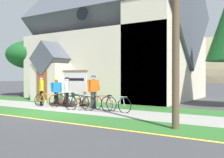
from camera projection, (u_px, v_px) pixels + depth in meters
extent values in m
plane|color=#3D3D3F|center=(98.00, 105.00, 15.97)|extent=(140.00, 140.00, 0.00)
cube|color=#99968E|center=(43.00, 106.00, 15.36)|extent=(32.00, 2.51, 0.01)
cube|color=#2D6628|center=(10.00, 110.00, 13.51)|extent=(32.00, 1.92, 0.01)
cube|color=#2D6628|center=(71.00, 103.00, 17.35)|extent=(24.00, 2.25, 0.01)
cube|color=beige|center=(116.00, 67.00, 21.87)|extent=(12.16, 8.60, 4.92)
cube|color=#4C515B|center=(116.00, 18.00, 21.83)|extent=(12.66, 8.76, 8.76)
cube|color=beige|center=(153.00, 18.00, 17.01)|extent=(3.02, 3.02, 10.87)
cube|color=beige|center=(51.00, 82.00, 18.81)|extent=(2.40, 1.60, 2.60)
cube|color=#4C515B|center=(51.00, 59.00, 18.79)|extent=(2.40, 1.80, 2.40)
cube|color=brown|center=(42.00, 86.00, 18.12)|extent=(1.00, 0.06, 2.10)
cube|color=black|center=(39.00, 71.00, 20.57)|extent=(0.76, 0.06, 1.90)
cone|color=black|center=(39.00, 59.00, 20.56)|extent=(0.80, 0.06, 0.80)
cylinder|color=black|center=(82.00, 14.00, 18.20)|extent=(0.90, 0.06, 0.90)
cube|color=#7F6047|center=(66.00, 97.00, 16.99)|extent=(0.12, 0.12, 0.79)
cube|color=#7F6047|center=(85.00, 98.00, 16.26)|extent=(0.12, 0.12, 0.79)
cube|color=white|center=(75.00, 82.00, 16.61)|extent=(1.77, 0.20, 1.19)
cube|color=#7F6047|center=(75.00, 71.00, 16.61)|extent=(1.89, 0.24, 0.12)
cube|color=black|center=(74.00, 79.00, 16.57)|extent=(1.41, 0.10, 0.16)
cylinder|color=#382319|center=(70.00, 104.00, 16.25)|extent=(2.39, 2.39, 0.10)
ellipsoid|color=gold|center=(77.00, 102.00, 15.80)|extent=(0.36, 0.36, 0.24)
ellipsoid|color=orange|center=(78.00, 100.00, 16.91)|extent=(0.36, 0.36, 0.24)
ellipsoid|color=red|center=(66.00, 101.00, 16.50)|extent=(0.36, 0.36, 0.24)
ellipsoid|color=red|center=(66.00, 102.00, 15.88)|extent=(0.36, 0.36, 0.24)
torus|color=black|center=(107.00, 104.00, 13.14)|extent=(0.75, 0.09, 0.75)
torus|color=black|center=(125.00, 106.00, 12.51)|extent=(0.75, 0.09, 0.75)
cylinder|color=#B7B7BC|center=(118.00, 102.00, 12.72)|extent=(0.57, 0.08, 0.47)
cylinder|color=#B7B7BC|center=(116.00, 97.00, 12.79)|extent=(0.78, 0.09, 0.06)
cylinder|color=#B7B7BC|center=(112.00, 101.00, 12.95)|extent=(0.26, 0.05, 0.48)
cylinder|color=#B7B7BC|center=(110.00, 105.00, 13.01)|extent=(0.42, 0.07, 0.09)
cylinder|color=#B7B7BC|center=(108.00, 100.00, 13.08)|extent=(0.22, 0.05, 0.42)
cylinder|color=#B7B7BC|center=(124.00, 101.00, 12.53)|extent=(0.12, 0.04, 0.39)
ellipsoid|color=black|center=(110.00, 95.00, 13.02)|extent=(0.24, 0.10, 0.05)
cylinder|color=silver|center=(123.00, 97.00, 12.55)|extent=(0.44, 0.06, 0.03)
cylinder|color=silver|center=(114.00, 106.00, 12.89)|extent=(0.18, 0.03, 0.18)
torus|color=black|center=(71.00, 103.00, 13.66)|extent=(0.73, 0.22, 0.74)
torus|color=black|center=(89.00, 104.00, 13.34)|extent=(0.73, 0.22, 0.74)
cylinder|color=black|center=(82.00, 100.00, 13.45)|extent=(0.54, 0.17, 0.46)
cylinder|color=black|center=(80.00, 96.00, 13.48)|extent=(0.73, 0.22, 0.06)
cylinder|color=black|center=(76.00, 100.00, 13.57)|extent=(0.25, 0.10, 0.47)
cylinder|color=black|center=(74.00, 104.00, 13.60)|extent=(0.40, 0.14, 0.09)
cylinder|color=black|center=(72.00, 99.00, 13.63)|extent=(0.22, 0.09, 0.42)
cylinder|color=black|center=(88.00, 100.00, 13.35)|extent=(0.12, 0.06, 0.39)
ellipsoid|color=black|center=(74.00, 95.00, 13.60)|extent=(0.25, 0.14, 0.05)
cylinder|color=silver|center=(87.00, 96.00, 13.36)|extent=(0.43, 0.14, 0.03)
cylinder|color=silver|center=(78.00, 104.00, 13.54)|extent=(0.18, 0.06, 0.18)
torus|color=black|center=(71.00, 101.00, 14.83)|extent=(0.72, 0.12, 0.72)
torus|color=black|center=(84.00, 102.00, 14.15)|extent=(0.72, 0.12, 0.72)
cylinder|color=#194CA5|center=(80.00, 99.00, 14.38)|extent=(0.57, 0.11, 0.46)
cylinder|color=#194CA5|center=(78.00, 94.00, 14.45)|extent=(0.79, 0.13, 0.07)
cylinder|color=#194CA5|center=(75.00, 98.00, 14.63)|extent=(0.27, 0.07, 0.48)
cylinder|color=#194CA5|center=(73.00, 102.00, 14.70)|extent=(0.43, 0.09, 0.09)
cylinder|color=#194CA5|center=(72.00, 97.00, 14.77)|extent=(0.23, 0.06, 0.43)
cylinder|color=#194CA5|center=(84.00, 99.00, 14.17)|extent=(0.12, 0.05, 0.38)
ellipsoid|color=black|center=(73.00, 93.00, 14.71)|extent=(0.25, 0.11, 0.05)
cylinder|color=silver|center=(83.00, 95.00, 14.20)|extent=(0.44, 0.08, 0.03)
cylinder|color=silver|center=(76.00, 103.00, 14.56)|extent=(0.18, 0.04, 0.18)
torus|color=black|center=(40.00, 100.00, 15.25)|extent=(0.72, 0.13, 0.72)
torus|color=black|center=(54.00, 101.00, 14.80)|extent=(0.72, 0.13, 0.72)
cylinder|color=orange|center=(49.00, 98.00, 14.95)|extent=(0.56, 0.11, 0.44)
cylinder|color=orange|center=(47.00, 94.00, 15.00)|extent=(0.76, 0.13, 0.09)
cylinder|color=orange|center=(44.00, 98.00, 15.12)|extent=(0.26, 0.07, 0.48)
cylinder|color=orange|center=(42.00, 101.00, 15.16)|extent=(0.42, 0.09, 0.09)
cylinder|color=orange|center=(41.00, 97.00, 15.21)|extent=(0.22, 0.06, 0.42)
cylinder|color=orange|center=(54.00, 98.00, 14.82)|extent=(0.12, 0.05, 0.37)
ellipsoid|color=black|center=(42.00, 93.00, 15.16)|extent=(0.25, 0.11, 0.05)
cylinder|color=silver|center=(53.00, 94.00, 14.83)|extent=(0.44, 0.08, 0.03)
cylinder|color=silver|center=(45.00, 102.00, 15.07)|extent=(0.18, 0.04, 0.18)
torus|color=black|center=(111.00, 104.00, 13.35)|extent=(0.71, 0.18, 0.71)
torus|color=black|center=(97.00, 103.00, 14.10)|extent=(0.71, 0.18, 0.71)
cylinder|color=#A51E19|center=(102.00, 100.00, 13.84)|extent=(0.57, 0.15, 0.43)
cylinder|color=#A51E19|center=(103.00, 96.00, 13.76)|extent=(0.78, 0.20, 0.07)
cylinder|color=#A51E19|center=(107.00, 100.00, 13.57)|extent=(0.27, 0.09, 0.46)
cylinder|color=#A51E19|center=(108.00, 104.00, 13.50)|extent=(0.43, 0.12, 0.09)
cylinder|color=#A51E19|center=(110.00, 100.00, 13.42)|extent=(0.23, 0.08, 0.41)
cylinder|color=#A51E19|center=(98.00, 99.00, 14.07)|extent=(0.12, 0.06, 0.36)
ellipsoid|color=black|center=(109.00, 95.00, 13.48)|extent=(0.25, 0.13, 0.05)
cylinder|color=silver|center=(98.00, 96.00, 14.04)|extent=(0.44, 0.12, 0.03)
cylinder|color=silver|center=(105.00, 104.00, 13.65)|extent=(0.18, 0.06, 0.18)
torus|color=black|center=(75.00, 101.00, 15.25)|extent=(0.69, 0.27, 0.71)
torus|color=black|center=(59.00, 100.00, 15.48)|extent=(0.69, 0.27, 0.71)
cylinder|color=#19723F|center=(64.00, 97.00, 15.40)|extent=(0.52, 0.21, 0.46)
cylinder|color=#19723F|center=(66.00, 93.00, 15.37)|extent=(0.70, 0.27, 0.06)
cylinder|color=#19723F|center=(70.00, 97.00, 15.31)|extent=(0.25, 0.12, 0.47)
cylinder|color=#19723F|center=(72.00, 101.00, 15.29)|extent=(0.39, 0.17, 0.09)
cylinder|color=#19723F|center=(74.00, 97.00, 15.26)|extent=(0.21, 0.10, 0.42)
cylinder|color=#19723F|center=(60.00, 97.00, 15.47)|extent=(0.12, 0.07, 0.39)
ellipsoid|color=black|center=(72.00, 93.00, 15.28)|extent=(0.25, 0.15, 0.05)
cylinder|color=silver|center=(60.00, 93.00, 15.46)|extent=(0.42, 0.17, 0.03)
cylinder|color=silver|center=(69.00, 101.00, 15.34)|extent=(0.18, 0.08, 0.18)
cylinder|color=black|center=(56.00, 99.00, 15.64)|extent=(0.15, 0.15, 0.78)
cylinder|color=black|center=(57.00, 99.00, 15.70)|extent=(0.15, 0.15, 0.78)
cube|color=blue|center=(56.00, 87.00, 15.66)|extent=(0.37, 0.48, 0.57)
sphere|color=#936B51|center=(56.00, 81.00, 15.66)|extent=(0.20, 0.20, 0.20)
ellipsoid|color=gold|center=(56.00, 80.00, 15.66)|extent=(0.32, 0.30, 0.14)
cylinder|color=blue|center=(52.00, 87.00, 15.56)|extent=(0.09, 0.14, 0.52)
cylinder|color=blue|center=(61.00, 87.00, 15.77)|extent=(0.09, 0.13, 0.52)
cylinder|color=black|center=(41.00, 98.00, 15.67)|extent=(0.15, 0.15, 0.86)
cylinder|color=black|center=(41.00, 98.00, 15.80)|extent=(0.15, 0.15, 0.86)
cube|color=yellow|center=(41.00, 86.00, 15.73)|extent=(0.51, 0.45, 0.63)
sphere|color=beige|center=(41.00, 78.00, 15.72)|extent=(0.22, 0.22, 0.22)
ellipsoid|color=red|center=(41.00, 77.00, 15.72)|extent=(0.35, 0.36, 0.16)
cylinder|color=yellow|center=(41.00, 85.00, 15.44)|extent=(0.09, 0.17, 0.57)
cylinder|color=yellow|center=(41.00, 85.00, 16.01)|extent=(0.09, 0.23, 0.57)
cylinder|color=#2D2D33|center=(92.00, 100.00, 14.34)|extent=(0.15, 0.15, 0.89)
cylinder|color=#2D2D33|center=(95.00, 100.00, 14.46)|extent=(0.15, 0.15, 0.89)
cube|color=#E55914|center=(93.00, 86.00, 14.39)|extent=(0.36, 0.54, 0.65)
sphere|color=beige|center=(93.00, 78.00, 14.39)|extent=(0.23, 0.23, 0.23)
ellipsoid|color=#1E59B2|center=(93.00, 76.00, 14.39)|extent=(0.35, 0.32, 0.16)
cylinder|color=#E55914|center=(88.00, 85.00, 14.24)|extent=(0.09, 0.14, 0.59)
cylinder|color=#E55914|center=(99.00, 85.00, 14.54)|extent=(0.09, 0.21, 0.59)
cylinder|color=black|center=(67.00, 100.00, 14.70)|extent=(0.15, 0.15, 0.83)
cylinder|color=black|center=(67.00, 100.00, 14.82)|extent=(0.15, 0.15, 0.83)
cube|color=silver|center=(67.00, 87.00, 14.75)|extent=(0.42, 0.50, 0.61)
sphere|color=beige|center=(67.00, 80.00, 14.75)|extent=(0.21, 0.21, 0.21)
ellipsoid|color=black|center=(67.00, 78.00, 14.75)|extent=(0.35, 0.34, 0.15)
cylinder|color=silver|center=(66.00, 87.00, 14.47)|extent=(0.09, 0.24, 0.55)
cylinder|color=silver|center=(69.00, 86.00, 15.04)|extent=(0.09, 0.24, 0.55)
cylinder|color=brown|center=(176.00, 10.00, 8.75)|extent=(0.24, 0.24, 7.78)
cylinder|color=#3D2D1E|center=(31.00, 83.00, 23.48)|extent=(0.36, 0.36, 2.23)
ellipsoid|color=#195623|center=(31.00, 55.00, 23.45)|extent=(4.25, 4.25, 2.47)
ellipsoid|color=#847A5B|center=(212.00, 82.00, 81.46)|extent=(89.76, 38.39, 26.72)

